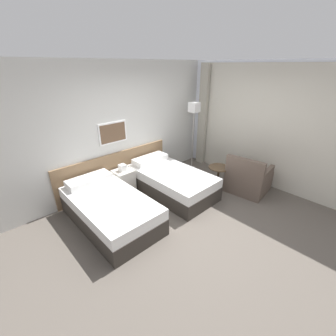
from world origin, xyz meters
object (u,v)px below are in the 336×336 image
at_px(floor_lamp, 194,115).
at_px(armchair, 248,179).
at_px(nightstand, 124,181).
at_px(side_table, 218,173).
at_px(bed_near_window, 171,181).
at_px(bed_near_door, 110,209).

distance_m(floor_lamp, armchair, 2.02).
relative_size(nightstand, side_table, 1.30).
bearing_deg(side_table, nightstand, 142.44).
height_order(bed_near_window, floor_lamp, floor_lamp).
bearing_deg(bed_near_window, bed_near_door, 180.00).
distance_m(bed_near_window, floor_lamp, 1.82).
bearing_deg(bed_near_door, nightstand, 43.19).
bearing_deg(nightstand, armchair, -42.13).
height_order(nightstand, side_table, nightstand).
xyz_separation_m(side_table, armchair, (0.35, -0.55, -0.08)).
bearing_deg(nightstand, floor_lamp, -5.84).
bearing_deg(floor_lamp, bed_near_door, -169.73).
bearing_deg(bed_near_door, side_table, -13.47).
xyz_separation_m(bed_near_window, nightstand, (-0.76, 0.71, 0.01)).
bearing_deg(bed_near_window, armchair, -41.49).
relative_size(bed_near_door, bed_near_window, 1.00).
bearing_deg(bed_near_door, bed_near_window, 0.00).
distance_m(bed_near_window, nightstand, 1.04).
bearing_deg(side_table, bed_near_window, 147.77).
relative_size(bed_near_window, nightstand, 2.89).
xyz_separation_m(nightstand, floor_lamp, (2.03, -0.21, 1.19)).
distance_m(bed_near_door, armchair, 3.02).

